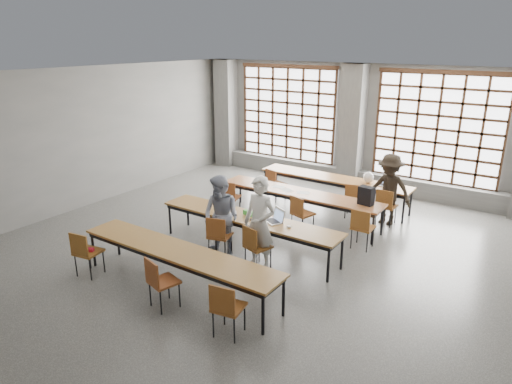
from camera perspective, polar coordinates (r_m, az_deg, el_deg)
floor at (r=9.44m, az=-1.16°, el=-7.30°), size 11.00×11.00×0.00m
ceiling at (r=8.52m, az=-1.32°, el=14.39°), size 11.00×11.00×0.00m
wall_back at (r=13.58m, az=12.41°, el=8.09°), size 10.00×0.00×10.00m
wall_left at (r=12.33m, az=-20.71°, el=6.29°), size 0.00×11.00×11.00m
column_left at (r=15.55m, az=-3.73°, el=9.77°), size 0.60×0.55×3.50m
column_mid at (r=13.32m, az=11.95°, el=7.93°), size 0.60×0.55×3.50m
window_left at (r=14.45m, az=3.94°, el=9.70°), size 3.32×0.12×3.00m
window_right at (r=12.83m, az=21.71°, el=7.30°), size 3.32×0.12×3.00m
sill_ledge at (r=13.74m, az=11.66°, el=1.82°), size 9.80×0.35×0.50m
desk_row_a at (r=11.95m, az=9.70°, el=1.50°), size 4.00×0.70×0.73m
desk_row_b at (r=10.72m, az=5.43°, el=-0.31°), size 4.00×0.70×0.73m
desk_row_c at (r=9.20m, az=-0.95°, el=-3.50°), size 4.00×0.70×0.73m
desk_row_d at (r=7.92m, az=-9.74°, el=-7.60°), size 4.00×0.70×0.73m
chair_back_left at (r=12.09m, az=2.30°, el=1.32°), size 0.52×0.53×0.88m
chair_back_mid at (r=11.14m, az=12.13°, el=-0.62°), size 0.51×0.51×0.88m
chair_back_right at (r=10.90m, az=15.90°, el=-1.37°), size 0.43×0.44×0.88m
chair_mid_left at (r=11.08m, az=-3.33°, el=-0.33°), size 0.51×0.52×0.88m
chair_mid_centre at (r=10.08m, az=5.57°, el=-2.35°), size 0.52×0.52×0.88m
chair_mid_right at (r=9.54m, az=13.10°, el=-4.02°), size 0.43×0.43×0.88m
chair_front_left at (r=8.94m, az=-4.73°, el=-5.12°), size 0.52×0.52×0.88m
chair_front_right at (r=8.48m, az=-0.16°, el=-6.44°), size 0.52×0.52×0.88m
chair_near_left at (r=8.80m, az=-20.62°, el=-6.74°), size 0.48×0.49×0.88m
chair_near_mid at (r=7.48m, az=-12.01°, el=-10.52°), size 0.51×0.52×0.88m
chair_near_right at (r=6.69m, az=-3.76°, el=-13.87°), size 0.49×0.49×0.88m
student_male at (r=8.42m, az=0.45°, el=-3.96°), size 0.66×0.44×1.79m
student_female at (r=8.94m, az=-4.37°, el=-3.13°), size 0.82×0.64×1.65m
student_back at (r=10.92m, az=16.27°, el=0.29°), size 1.13×0.71×1.67m
laptop_front at (r=8.94m, az=2.47°, el=-3.31°), size 0.46×0.44×0.26m
laptop_back at (r=11.56m, az=16.07°, el=1.09°), size 0.39×0.34×0.26m
mouse at (r=8.68m, az=4.14°, el=-4.33°), size 0.10×0.07×0.04m
green_box at (r=9.25m, az=-0.92°, el=-2.64°), size 0.26×0.14×0.09m
phone at (r=9.00m, az=-0.37°, el=-3.51°), size 0.14×0.09×0.01m
paper_sheet_a at (r=11.03m, az=2.84°, el=0.65°), size 0.32×0.24×0.00m
paper_sheet_b at (r=10.80m, az=3.92°, el=0.24°), size 0.36×0.33×0.00m
paper_sheet_c at (r=10.66m, az=5.92°, el=-0.07°), size 0.34×0.29×0.00m
backpack at (r=10.06m, az=13.62°, el=-0.45°), size 0.34×0.24×0.40m
plastic_bag at (r=11.62m, az=13.89°, el=1.79°), size 0.29×0.24×0.29m
red_pouch at (r=8.86m, az=-20.24°, el=-6.77°), size 0.22×0.15×0.06m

